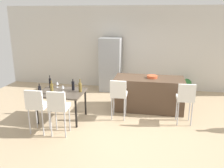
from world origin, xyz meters
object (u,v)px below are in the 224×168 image
Objects in this scene: dining_chair_near at (37,104)px; wine_bottle_inner at (50,83)px; dining_chair_far at (58,106)px; wine_bottle_middle at (52,89)px; wine_bottle_corner at (40,91)px; wine_glass_end at (57,83)px; wine_glass_far at (63,87)px; fruit_bowl at (152,77)px; bar_chair_middle at (186,97)px; wine_bottle_near at (80,87)px; bar_chair_left at (119,93)px; wine_bottle_right at (73,86)px; dining_table at (62,95)px; wine_glass_left at (40,89)px; potted_plant at (186,85)px; refrigerator at (111,64)px; kitchen_island at (149,94)px.

wine_bottle_inner reaches higher than dining_chair_near.
dining_chair_far is 0.78m from wine_bottle_middle.
wine_bottle_corner is 0.72m from wine_glass_end.
wine_bottle_middle is 0.52m from wine_glass_end.
wine_glass_far is 2.43m from fruit_bowl.
wine_bottle_near is (-2.57, -0.18, 0.17)m from bar_chair_middle.
wine_bottle_right is (-1.16, -0.08, 0.16)m from bar_chair_left.
wine_bottle_inner reaches higher than wine_glass_far.
bar_chair_middle is 0.94× the size of dining_table.
wine_bottle_near is at bearing -12.27° from wine_bottle_inner.
wine_glass_far is at bearing 71.27° from dining_chair_near.
wine_bottle_middle reaches higher than wine_bottle_right.
dining_chair_near is at bearing -147.05° from bar_chair_left.
wine_bottle_near is 1.90× the size of wine_glass_left.
potted_plant is (0.32, 2.41, -0.40)m from bar_chair_middle.
dining_table is 4.31m from potted_plant.
fruit_bowl is (1.46, -1.61, 0.04)m from refrigerator.
wine_glass_far is (0.29, 0.84, 0.17)m from dining_chair_near.
wine_bottle_near reaches higher than wine_bottle_corner.
wine_bottle_inner reaches higher than wine_bottle_corner.
potted_plant is at bearing 54.41° from fruit_bowl.
wine_bottle_inner is (-0.88, 0.19, 0.01)m from wine_bottle_near.
kitchen_island is 5.69× the size of wine_bottle_middle.
wine_bottle_corner reaches higher than wine_glass_far.
dining_chair_far is (-1.16, -1.08, 0.00)m from bar_chair_left.
refrigerator is at bearing 64.17° from wine_bottle_inner.
wine_glass_end is at bearing 132.53° from wine_glass_far.
wine_bottle_middle is at bearing -61.42° from wine_bottle_inner.
wine_bottle_corner reaches higher than wine_glass_end.
wine_bottle_middle reaches higher than wine_bottle_corner.
wine_bottle_inner reaches higher than bar_chair_left.
wine_bottle_inner is (-0.67, 1.09, 0.18)m from dining_chair_far.
wine_bottle_corner is at bearing 107.06° from dining_chair_near.
potted_plant is (3.33, 2.65, -0.57)m from wine_glass_far.
wine_glass_left is 0.61m from wine_glass_end.
wine_glass_far is 0.09× the size of refrigerator.
wine_bottle_middle is at bearing -81.28° from wine_glass_end.
kitchen_island is 1.99m from wine_bottle_near.
wine_bottle_inner is 1.94× the size of wine_glass_far.
wine_bottle_right is (0.50, 1.00, 0.16)m from dining_chair_near.
wine_glass_far is (0.20, 0.21, -0.01)m from wine_bottle_middle.
wine_bottle_near reaches higher than wine_glass_far.
wine_glass_left is at bearing 109.69° from dining_chair_near.
refrigerator is (0.50, 3.50, 0.22)m from dining_chair_far.
wine_glass_far is 0.61× the size of fruit_bowl.
wine_glass_end is at bearing 126.28° from dining_table.
refrigerator reaches higher than wine_bottle_corner.
dining_table is 2.12× the size of potted_plant.
refrigerator reaches higher than dining_chair_near.
dining_table is at bearing -33.65° from wine_bottle_inner.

